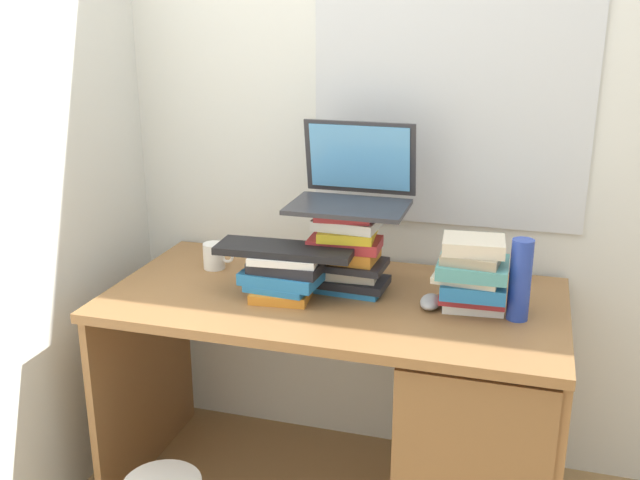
{
  "coord_description": "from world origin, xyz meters",
  "views": [
    {
      "loc": [
        0.56,
        -2.04,
        1.6
      ],
      "look_at": [
        -0.04,
        -0.01,
        0.91
      ],
      "focal_mm": 41.28,
      "sensor_mm": 36.0,
      "label": 1
    }
  ],
  "objects_px": {
    "computer_mouse": "(430,302)",
    "water_bottle": "(520,280)",
    "desk": "(442,411)",
    "keyboard": "(285,250)",
    "book_stack_tall": "(347,250)",
    "laptop": "(353,186)",
    "book_stack_keyboard_riser": "(284,274)",
    "book_stack_side": "(473,274)",
    "mug": "(215,256)"
  },
  "relations": [
    {
      "from": "book_stack_keyboard_riser",
      "to": "computer_mouse",
      "type": "distance_m",
      "value": 0.45
    },
    {
      "from": "computer_mouse",
      "to": "mug",
      "type": "xyz_separation_m",
      "value": [
        -0.76,
        0.13,
        0.03
      ]
    },
    {
      "from": "keyboard",
      "to": "water_bottle",
      "type": "height_order",
      "value": "water_bottle"
    },
    {
      "from": "desk",
      "to": "keyboard",
      "type": "relative_size",
      "value": 3.34
    },
    {
      "from": "laptop",
      "to": "computer_mouse",
      "type": "relative_size",
      "value": 3.45
    },
    {
      "from": "mug",
      "to": "water_bottle",
      "type": "distance_m",
      "value": 1.02
    },
    {
      "from": "laptop",
      "to": "keyboard",
      "type": "xyz_separation_m",
      "value": [
        -0.17,
        -0.17,
        -0.17
      ]
    },
    {
      "from": "book_stack_side",
      "to": "mug",
      "type": "bearing_deg",
      "value": 172.5
    },
    {
      "from": "desk",
      "to": "book_stack_tall",
      "type": "distance_m",
      "value": 0.57
    },
    {
      "from": "book_stack_keyboard_riser",
      "to": "computer_mouse",
      "type": "relative_size",
      "value": 2.44
    },
    {
      "from": "laptop",
      "to": "mug",
      "type": "bearing_deg",
      "value": 179.9
    },
    {
      "from": "desk",
      "to": "mug",
      "type": "height_order",
      "value": "mug"
    },
    {
      "from": "mug",
      "to": "water_bottle",
      "type": "xyz_separation_m",
      "value": [
        1.01,
        -0.14,
        0.08
      ]
    },
    {
      "from": "laptop",
      "to": "water_bottle",
      "type": "relative_size",
      "value": 1.5
    },
    {
      "from": "desk",
      "to": "water_bottle",
      "type": "bearing_deg",
      "value": 0.96
    },
    {
      "from": "desk",
      "to": "book_stack_tall",
      "type": "height_order",
      "value": "book_stack_tall"
    },
    {
      "from": "book_stack_tall",
      "to": "laptop",
      "type": "relative_size",
      "value": 0.74
    },
    {
      "from": "book_stack_side",
      "to": "computer_mouse",
      "type": "bearing_deg",
      "value": -172.2
    },
    {
      "from": "book_stack_tall",
      "to": "book_stack_side",
      "type": "height_order",
      "value": "book_stack_tall"
    },
    {
      "from": "book_stack_tall",
      "to": "computer_mouse",
      "type": "distance_m",
      "value": 0.3
    },
    {
      "from": "desk",
      "to": "mug",
      "type": "bearing_deg",
      "value": 169.74
    },
    {
      "from": "book_stack_side",
      "to": "laptop",
      "type": "relative_size",
      "value": 0.62
    },
    {
      "from": "book_stack_keyboard_riser",
      "to": "laptop",
      "type": "xyz_separation_m",
      "value": [
        0.17,
        0.17,
        0.25
      ]
    },
    {
      "from": "desk",
      "to": "computer_mouse",
      "type": "relative_size",
      "value": 13.5
    },
    {
      "from": "computer_mouse",
      "to": "desk",
      "type": "bearing_deg",
      "value": -16.06
    },
    {
      "from": "laptop",
      "to": "computer_mouse",
      "type": "bearing_deg",
      "value": -25.41
    },
    {
      "from": "book_stack_keyboard_riser",
      "to": "laptop",
      "type": "bearing_deg",
      "value": 45.04
    },
    {
      "from": "computer_mouse",
      "to": "water_bottle",
      "type": "relative_size",
      "value": 0.43
    },
    {
      "from": "book_stack_tall",
      "to": "desk",
      "type": "bearing_deg",
      "value": -14.33
    },
    {
      "from": "book_stack_tall",
      "to": "keyboard",
      "type": "relative_size",
      "value": 0.63
    },
    {
      "from": "desk",
      "to": "computer_mouse",
      "type": "xyz_separation_m",
      "value": [
        -0.06,
        0.02,
        0.35
      ]
    },
    {
      "from": "keyboard",
      "to": "book_stack_tall",
      "type": "bearing_deg",
      "value": 29.74
    },
    {
      "from": "mug",
      "to": "water_bottle",
      "type": "bearing_deg",
      "value": -8.12
    },
    {
      "from": "desk",
      "to": "mug",
      "type": "xyz_separation_m",
      "value": [
        -0.81,
        0.15,
        0.38
      ]
    },
    {
      "from": "computer_mouse",
      "to": "water_bottle",
      "type": "bearing_deg",
      "value": -2.92
    },
    {
      "from": "keyboard",
      "to": "computer_mouse",
      "type": "height_order",
      "value": "keyboard"
    },
    {
      "from": "mug",
      "to": "laptop",
      "type": "bearing_deg",
      "value": -0.1
    },
    {
      "from": "book_stack_side",
      "to": "book_stack_keyboard_riser",
      "type": "bearing_deg",
      "value": -174.14
    },
    {
      "from": "book_stack_keyboard_riser",
      "to": "mug",
      "type": "xyz_separation_m",
      "value": [
        -0.31,
        0.17,
        -0.03
      ]
    },
    {
      "from": "laptop",
      "to": "mug",
      "type": "distance_m",
      "value": 0.56
    },
    {
      "from": "book_stack_tall",
      "to": "computer_mouse",
      "type": "xyz_separation_m",
      "value": [
        0.27,
        -0.07,
        -0.11
      ]
    },
    {
      "from": "laptop",
      "to": "water_bottle",
      "type": "bearing_deg",
      "value": -15.22
    },
    {
      "from": "desk",
      "to": "water_bottle",
      "type": "xyz_separation_m",
      "value": [
        0.2,
        0.0,
        0.45
      ]
    },
    {
      "from": "desk",
      "to": "laptop",
      "type": "bearing_deg",
      "value": 156.09
    },
    {
      "from": "mug",
      "to": "water_bottle",
      "type": "height_order",
      "value": "water_bottle"
    },
    {
      "from": "book_stack_keyboard_riser",
      "to": "laptop",
      "type": "height_order",
      "value": "laptop"
    },
    {
      "from": "book_stack_tall",
      "to": "book_stack_side",
      "type": "relative_size",
      "value": 1.18
    },
    {
      "from": "computer_mouse",
      "to": "mug",
      "type": "bearing_deg",
      "value": 170.18
    },
    {
      "from": "book_stack_keyboard_riser",
      "to": "keyboard",
      "type": "xyz_separation_m",
      "value": [
        0.0,
        0.0,
        0.08
      ]
    },
    {
      "from": "book_stack_side",
      "to": "computer_mouse",
      "type": "distance_m",
      "value": 0.15
    }
  ]
}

